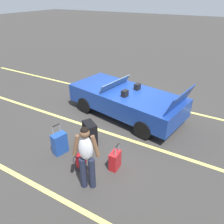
{
  "coord_description": "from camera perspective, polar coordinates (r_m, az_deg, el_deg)",
  "views": [
    {
      "loc": [
        -2.96,
        6.25,
        3.99
      ],
      "look_at": [
        -0.12,
        1.24,
        0.75
      ],
      "focal_mm": 34.38,
      "sensor_mm": 36.0,
      "label": 1
    }
  ],
  "objects": [
    {
      "name": "suitcase_small_carryon",
      "position": [
        5.58,
        0.82,
        -12.72
      ],
      "size": [
        0.21,
        0.35,
        0.76
      ],
      "rotation": [
        0.0,
        0.0,
        0.04
      ],
      "color": "red",
      "rests_on": "ground_plane"
    },
    {
      "name": "lot_line_far",
      "position": [
        5.43,
        -16.94,
        -19.6
      ],
      "size": [
        18.0,
        0.12,
        0.01
      ],
      "primitive_type": "cube",
      "color": "#EAE066",
      "rests_on": "ground_plane"
    },
    {
      "name": "lot_line_mid",
      "position": [
        6.98,
        -1.33,
        -5.5
      ],
      "size": [
        18.0,
        0.12,
        0.01
      ],
      "primitive_type": "cube",
      "color": "#EAE066",
      "rests_on": "ground_plane"
    },
    {
      "name": "suitcase_medium_bright",
      "position": [
        6.19,
        -13.75,
        -8.1
      ],
      "size": [
        0.33,
        0.45,
        0.89
      ],
      "rotation": [
        0.0,
        0.0,
        2.89
      ],
      "color": "#1E479E",
      "rests_on": "ground_plane"
    },
    {
      "name": "ground_plane",
      "position": [
        7.98,
        3.62,
        -0.66
      ],
      "size": [
        80.0,
        80.0,
        0.0
      ],
      "primitive_type": "plane",
      "color": "#383533"
    },
    {
      "name": "duffel_bag",
      "position": [
        5.81,
        -8.17,
        -12.23
      ],
      "size": [
        0.59,
        0.7,
        0.34
      ],
      "rotation": [
        0.0,
        0.0,
        2.13
      ],
      "color": "red",
      "rests_on": "ground_plane"
    },
    {
      "name": "traveler_person",
      "position": [
        4.71,
        -6.84,
        -11.37
      ],
      "size": [
        0.58,
        0.34,
        1.65
      ],
      "rotation": [
        0.0,
        0.0,
        -1.12
      ],
      "color": "#1E2338",
      "rests_on": "ground_plane"
    },
    {
      "name": "lot_line_near",
      "position": [
        9.08,
        7.41,
        3.07
      ],
      "size": [
        18.0,
        0.12,
        0.01
      ],
      "primitive_type": "cube",
      "color": "#EAE066",
      "rests_on": "ground_plane"
    },
    {
      "name": "convertible_car",
      "position": [
        7.81,
        2.59,
        3.57
      ],
      "size": [
        4.39,
        2.47,
        1.52
      ],
      "rotation": [
        0.0,
        0.0,
        -0.18
      ],
      "color": "navy",
      "rests_on": "ground_plane"
    },
    {
      "name": "suitcase_large_black",
      "position": [
        6.31,
        -5.83,
        -5.81
      ],
      "size": [
        0.56,
        0.49,
        0.74
      ],
      "rotation": [
        0.0,
        0.0,
        4.16
      ],
      "color": "black",
      "rests_on": "ground_plane"
    }
  ]
}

